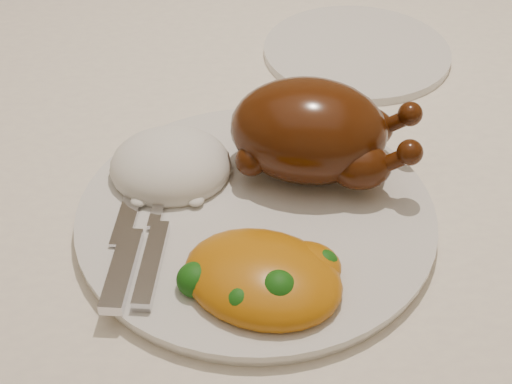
{
  "coord_description": "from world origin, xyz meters",
  "views": [
    {
      "loc": [
        0.07,
        -0.63,
        1.18
      ],
      "look_at": [
        0.08,
        -0.19,
        0.8
      ],
      "focal_mm": 50.0,
      "sensor_mm": 36.0,
      "label": 1
    }
  ],
  "objects_px": {
    "dinner_plate": "(256,216)",
    "side_plate": "(356,51)",
    "dining_table": "(182,175)",
    "roast_chicken": "(313,131)"
  },
  "relations": [
    {
      "from": "side_plate",
      "to": "roast_chicken",
      "type": "bearing_deg",
      "value": -108.04
    },
    {
      "from": "dinner_plate",
      "to": "roast_chicken",
      "type": "distance_m",
      "value": 0.09
    },
    {
      "from": "dinner_plate",
      "to": "side_plate",
      "type": "xyz_separation_m",
      "value": [
        0.12,
        0.28,
        -0.0
      ]
    },
    {
      "from": "dining_table",
      "to": "dinner_plate",
      "type": "height_order",
      "value": "dinner_plate"
    },
    {
      "from": "dinner_plate",
      "to": "dining_table",
      "type": "bearing_deg",
      "value": 112.64
    },
    {
      "from": "roast_chicken",
      "to": "dining_table",
      "type": "bearing_deg",
      "value": 144.9
    },
    {
      "from": "roast_chicken",
      "to": "dinner_plate",
      "type": "bearing_deg",
      "value": -122.19
    },
    {
      "from": "dining_table",
      "to": "dinner_plate",
      "type": "relative_size",
      "value": 5.4
    },
    {
      "from": "side_plate",
      "to": "roast_chicken",
      "type": "height_order",
      "value": "roast_chicken"
    },
    {
      "from": "side_plate",
      "to": "dinner_plate",
      "type": "bearing_deg",
      "value": -114.07
    }
  ]
}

